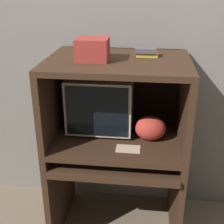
{
  "coord_description": "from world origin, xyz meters",
  "views": [
    {
      "loc": [
        0.19,
        -1.56,
        1.79
      ],
      "look_at": [
        -0.04,
        0.33,
        0.96
      ],
      "focal_mm": 50.0,
      "sensor_mm": 36.0,
      "label": 1
    }
  ],
  "objects": [
    {
      "name": "keyboard",
      "position": [
        -0.11,
        0.17,
        0.69
      ],
      "size": [
        0.47,
        0.16,
        0.03
      ],
      "color": "black",
      "rests_on": "desk_base"
    },
    {
      "name": "hutch_upper",
      "position": [
        0.0,
        0.36,
        1.15
      ],
      "size": [
        0.9,
        0.67,
        0.53
      ],
      "color": "#382316",
      "rests_on": "desk_monitor_shelf"
    },
    {
      "name": "snack_bag",
      "position": [
        0.22,
        0.3,
        0.87
      ],
      "size": [
        0.2,
        0.15,
        0.17
      ],
      "color": "#BC382D",
      "rests_on": "desk_monitor_shelf"
    },
    {
      "name": "wall_back",
      "position": [
        0.0,
        0.73,
        1.3
      ],
      "size": [
        6.0,
        0.06,
        2.6
      ],
      "color": "gray",
      "rests_on": "ground_plane"
    },
    {
      "name": "desk_base",
      "position": [
        0.0,
        0.3,
        0.42
      ],
      "size": [
        0.9,
        0.69,
        0.68
      ],
      "color": "#382316",
      "rests_on": "ground_plane"
    },
    {
      "name": "paper_card",
      "position": [
        0.09,
        0.16,
        0.79
      ],
      "size": [
        0.15,
        0.1,
        0.0
      ],
      "color": "#CCB28C",
      "rests_on": "desk_monitor_shelf"
    },
    {
      "name": "desk_monitor_shelf",
      "position": [
        0.0,
        0.33,
        0.76
      ],
      "size": [
        0.9,
        0.67,
        0.11
      ],
      "color": "#382316",
      "rests_on": "desk_base"
    },
    {
      "name": "book_stack",
      "position": [
        0.17,
        0.42,
        1.35
      ],
      "size": [
        0.15,
        0.11,
        0.06
      ],
      "color": "gold",
      "rests_on": "hutch_upper"
    },
    {
      "name": "storage_box",
      "position": [
        -0.15,
        0.27,
        1.39
      ],
      "size": [
        0.19,
        0.16,
        0.13
      ],
      "color": "maroon",
      "rests_on": "hutch_upper"
    },
    {
      "name": "crt_monitor",
      "position": [
        -0.13,
        0.43,
        0.99
      ],
      "size": [
        0.44,
        0.37,
        0.39
      ],
      "color": "beige",
      "rests_on": "desk_monitor_shelf"
    },
    {
      "name": "mouse",
      "position": [
        0.18,
        0.17,
        0.69
      ],
      "size": [
        0.06,
        0.04,
        0.03
      ],
      "color": "black",
      "rests_on": "desk_base"
    }
  ]
}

